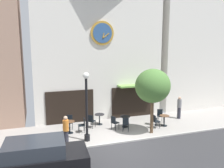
% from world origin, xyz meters
% --- Properties ---
extents(ground_plane, '(27.94, 10.26, 0.13)m').
position_xyz_m(ground_plane, '(0.00, -0.74, -0.02)').
color(ground_plane, gray).
extents(clock_building, '(9.46, 3.54, 11.59)m').
position_xyz_m(clock_building, '(0.15, 5.51, 5.96)').
color(clock_building, silver).
rests_on(clock_building, ground_plane).
extents(neighbor_building_right, '(6.72, 4.38, 11.75)m').
position_xyz_m(neighbor_building_right, '(8.83, 6.56, 5.87)').
color(neighbor_building_right, silver).
rests_on(neighbor_building_right, ground_plane).
extents(street_lamp, '(0.36, 0.36, 3.94)m').
position_xyz_m(street_lamp, '(-1.77, 0.92, 2.00)').
color(street_lamp, black).
rests_on(street_lamp, ground_plane).
extents(street_tree, '(2.18, 1.96, 4.01)m').
position_xyz_m(street_tree, '(2.30, 0.85, 2.95)').
color(street_tree, brown).
rests_on(street_tree, ground_plane).
extents(cafe_table_leftmost, '(0.62, 0.62, 0.77)m').
position_xyz_m(cafe_table_leftmost, '(-2.55, 2.39, 0.50)').
color(cafe_table_leftmost, black).
rests_on(cafe_table_leftmost, ground_plane).
extents(cafe_table_near_door, '(0.67, 0.67, 0.73)m').
position_xyz_m(cafe_table_near_door, '(-0.38, 3.34, 0.50)').
color(cafe_table_near_door, black).
rests_on(cafe_table_near_door, ground_plane).
extents(cafe_table_center_left, '(0.67, 0.67, 0.73)m').
position_xyz_m(cafe_table_center_left, '(1.11, 2.34, 0.50)').
color(cafe_table_center_left, black).
rests_on(cafe_table_center_left, ground_plane).
extents(cafe_table_center, '(0.65, 0.65, 0.73)m').
position_xyz_m(cafe_table_center, '(3.70, 1.69, 0.49)').
color(cafe_table_center, black).
rests_on(cafe_table_center, ground_plane).
extents(cafe_chair_corner, '(0.46, 0.46, 0.90)m').
position_xyz_m(cafe_chair_corner, '(-2.44, 3.18, 0.53)').
color(cafe_chair_corner, black).
rests_on(cafe_chair_corner, ground_plane).
extents(cafe_chair_outer, '(0.43, 0.43, 0.90)m').
position_xyz_m(cafe_chair_outer, '(2.90, 1.51, 0.53)').
color(cafe_chair_outer, black).
rests_on(cafe_chair_outer, ground_plane).
extents(cafe_chair_facing_street, '(0.56, 0.56, 0.90)m').
position_xyz_m(cafe_chair_facing_street, '(3.08, 2.17, 0.53)').
color(cafe_chair_facing_street, black).
rests_on(cafe_chair_facing_street, ground_plane).
extents(cafe_chair_under_awning, '(0.53, 0.53, 0.90)m').
position_xyz_m(cafe_chair_under_awning, '(0.86, 1.58, 0.53)').
color(cafe_chair_under_awning, black).
rests_on(cafe_chair_under_awning, ground_plane).
extents(cafe_chair_curbside, '(0.54, 0.54, 0.90)m').
position_xyz_m(cafe_chair_curbside, '(0.27, 2.08, 0.53)').
color(cafe_chair_curbside, black).
rests_on(cafe_chair_curbside, ground_plane).
extents(cafe_chair_near_lamp, '(0.49, 0.49, 0.90)m').
position_xyz_m(cafe_chair_near_lamp, '(3.86, 2.52, 0.53)').
color(cafe_chair_near_lamp, black).
rests_on(cafe_chair_near_lamp, ground_plane).
extents(cafe_chair_left_end, '(0.57, 0.57, 0.90)m').
position_xyz_m(cafe_chair_left_end, '(-1.08, 2.87, 0.53)').
color(cafe_chair_left_end, black).
rests_on(cafe_chair_left_end, ground_plane).
extents(cafe_chair_right_end, '(0.42, 0.42, 0.90)m').
position_xyz_m(cafe_chair_right_end, '(-1.74, 2.32, 0.53)').
color(cafe_chair_right_end, black).
rests_on(cafe_chair_right_end, ground_plane).
extents(pedestrian_grey, '(0.45, 0.45, 1.67)m').
position_xyz_m(pedestrian_grey, '(5.58, 2.76, 0.86)').
color(pedestrian_grey, '#2D2D38').
rests_on(pedestrian_grey, ground_plane).
extents(pedestrian_orange, '(0.42, 0.42, 1.67)m').
position_xyz_m(pedestrian_orange, '(-2.99, 0.64, 0.86)').
color(pedestrian_orange, '#2D2D38').
rests_on(pedestrian_orange, ground_plane).
extents(parked_car_black, '(4.40, 2.22, 1.55)m').
position_xyz_m(parked_car_black, '(-4.57, -1.95, 0.76)').
color(parked_car_black, black).
rests_on(parked_car_black, ground_plane).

